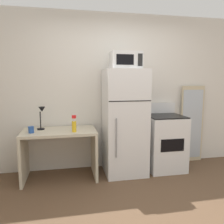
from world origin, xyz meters
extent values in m
plane|color=brown|center=(0.00, 0.00, 0.00)|extent=(12.00, 12.00, 0.00)
cube|color=silver|center=(0.00, 1.70, 1.30)|extent=(5.00, 0.10, 2.60)
cube|color=beige|center=(-0.94, 1.31, 0.73)|extent=(1.10, 0.64, 0.04)
cube|color=beige|center=(-1.46, 1.31, 0.35)|extent=(0.04, 0.64, 0.71)
cube|color=beige|center=(-0.41, 1.31, 0.35)|extent=(0.04, 0.64, 0.71)
cylinder|color=black|center=(-1.21, 1.42, 0.76)|extent=(0.11, 0.11, 0.02)
cylinder|color=black|center=(-1.21, 1.42, 0.90)|extent=(0.02, 0.02, 0.26)
cone|color=black|center=(-1.18, 1.40, 1.07)|extent=(0.10, 0.10, 0.08)
cylinder|color=#264C99|center=(-1.33, 1.21, 0.80)|extent=(0.08, 0.08, 0.09)
cylinder|color=yellow|center=(-0.72, 1.15, 0.83)|extent=(0.06, 0.06, 0.16)
cylinder|color=white|center=(-0.72, 1.15, 0.93)|extent=(0.02, 0.02, 0.04)
cube|color=red|center=(-0.72, 1.14, 0.98)|extent=(0.06, 0.03, 0.04)
cube|color=white|center=(0.09, 1.32, 0.83)|extent=(0.65, 0.63, 1.67)
cube|color=black|center=(0.09, 1.00, 1.20)|extent=(0.63, 0.00, 0.01)
cylinder|color=gray|center=(-0.12, 0.99, 0.67)|extent=(0.02, 0.02, 0.58)
cube|color=silver|center=(0.09, 1.30, 1.80)|extent=(0.46, 0.34, 0.26)
cube|color=black|center=(0.04, 1.12, 1.80)|extent=(0.26, 0.01, 0.15)
cube|color=black|center=(0.27, 1.12, 1.80)|extent=(0.07, 0.01, 0.18)
cube|color=white|center=(0.79, 1.33, 0.45)|extent=(0.61, 0.60, 0.90)
cube|color=black|center=(0.79, 1.33, 0.91)|extent=(0.58, 0.58, 0.02)
cube|color=white|center=(0.79, 1.61, 1.01)|extent=(0.61, 0.04, 0.18)
cube|color=black|center=(0.79, 1.03, 0.50)|extent=(0.39, 0.01, 0.20)
cube|color=#C6B793|center=(1.44, 1.59, 0.70)|extent=(0.44, 0.03, 1.40)
cube|color=#B2BCC6|center=(1.44, 1.57, 0.70)|extent=(0.39, 0.00, 1.26)
camera|label=1|loc=(-0.81, -2.13, 1.50)|focal=36.22mm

